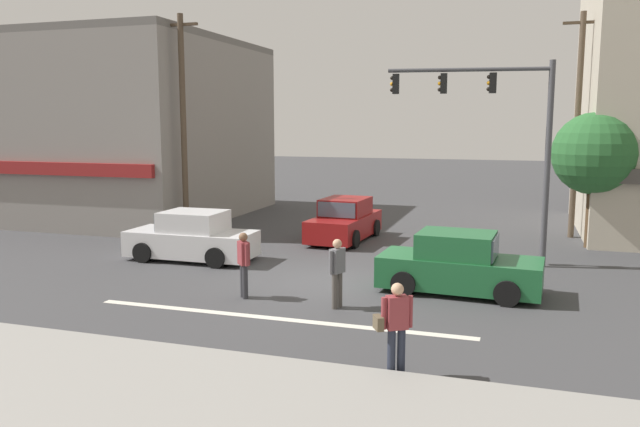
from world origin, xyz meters
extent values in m
plane|color=#3D3D3F|center=(0.00, 0.00, 0.00)|extent=(120.00, 120.00, 0.00)
cube|color=silver|center=(0.00, -3.50, 0.00)|extent=(9.00, 0.24, 0.01)
cube|color=gray|center=(0.00, -8.50, 0.08)|extent=(40.00, 5.00, 0.16)
cube|color=gray|center=(-13.52, 9.50, 3.92)|extent=(12.20, 11.11, 7.84)
cube|color=maroon|center=(-13.52, 3.84, 2.60)|extent=(11.59, 0.24, 0.50)
cube|color=#635F5B|center=(-13.52, 9.50, 7.99)|extent=(12.20, 11.11, 0.30)
cylinder|color=#4C3823|center=(7.57, 7.41, 1.12)|extent=(0.32, 0.32, 2.25)
sphere|color=#28602D|center=(7.57, 7.41, 3.32)|extent=(2.85, 2.85, 2.85)
cylinder|color=brown|center=(-7.04, 4.92, 4.18)|extent=(0.22, 0.22, 8.35)
cube|color=#473828|center=(-7.04, 4.92, 7.95)|extent=(1.40, 0.12, 0.10)
cylinder|color=brown|center=(7.11, 9.33, 4.21)|extent=(0.22, 0.22, 8.42)
cube|color=#473828|center=(7.11, 9.33, 8.02)|extent=(1.40, 0.12, 0.10)
cylinder|color=#47474C|center=(5.91, 3.75, 3.10)|extent=(0.18, 0.18, 6.20)
cylinder|color=#47474C|center=(3.53, 3.42, 5.95)|extent=(4.77, 0.76, 0.12)
cube|color=black|center=(4.24, 3.52, 5.55)|extent=(0.23, 0.26, 0.60)
sphere|color=black|center=(4.13, 3.50, 5.73)|extent=(0.12, 0.12, 0.12)
sphere|color=orange|center=(4.13, 3.50, 5.55)|extent=(0.12, 0.12, 0.12)
sphere|color=black|center=(4.13, 3.50, 5.37)|extent=(0.12, 0.12, 0.12)
cube|color=black|center=(2.82, 3.33, 5.55)|extent=(0.23, 0.26, 0.60)
sphere|color=black|center=(2.70, 3.31, 5.73)|extent=(0.12, 0.12, 0.12)
sphere|color=orange|center=(2.70, 3.31, 5.55)|extent=(0.12, 0.12, 0.12)
sphere|color=black|center=(2.70, 3.31, 5.37)|extent=(0.12, 0.12, 0.12)
cube|color=black|center=(1.39, 3.13, 5.55)|extent=(0.23, 0.26, 0.60)
sphere|color=black|center=(1.27, 3.12, 5.73)|extent=(0.12, 0.12, 0.12)
sphere|color=orange|center=(1.27, 3.12, 5.55)|extent=(0.12, 0.12, 0.12)
sphere|color=black|center=(1.27, 3.12, 5.37)|extent=(0.12, 0.12, 0.12)
cube|color=#1E6033|center=(3.75, -0.01, 0.54)|extent=(4.20, 1.96, 0.80)
cube|color=#1E6033|center=(3.65, 0.00, 1.26)|extent=(2.00, 1.68, 0.64)
cube|color=#475666|center=(4.61, -0.07, 1.26)|extent=(0.15, 1.44, 0.54)
cylinder|color=black|center=(5.07, 0.76, 0.32)|extent=(0.65, 0.22, 0.64)
cylinder|color=black|center=(4.96, -0.94, 0.32)|extent=(0.65, 0.22, 0.64)
cylinder|color=black|center=(2.53, 0.92, 0.32)|extent=(0.65, 0.22, 0.64)
cylinder|color=black|center=(2.42, -0.78, 0.32)|extent=(0.65, 0.22, 0.64)
cube|color=silver|center=(-4.82, 1.36, 0.54)|extent=(4.11, 1.72, 0.80)
cube|color=silver|center=(-4.72, 1.36, 1.26)|extent=(1.91, 1.57, 0.64)
cube|color=#475666|center=(-5.69, 1.36, 1.26)|extent=(0.07, 1.44, 0.54)
cylinder|color=black|center=(-6.09, 0.51, 0.32)|extent=(0.64, 0.18, 0.64)
cylinder|color=black|center=(-6.10, 2.21, 0.32)|extent=(0.64, 0.18, 0.64)
cylinder|color=black|center=(-3.55, 0.52, 0.32)|extent=(0.64, 0.18, 0.64)
cylinder|color=black|center=(-3.56, 2.22, 0.32)|extent=(0.64, 0.18, 0.64)
cube|color=maroon|center=(-1.04, 6.11, 0.54)|extent=(1.99, 4.21, 0.80)
cube|color=maroon|center=(-1.04, 6.21, 1.26)|extent=(1.69, 2.01, 0.64)
cube|color=#475666|center=(-1.11, 5.24, 1.26)|extent=(1.44, 0.16, 0.54)
cylinder|color=black|center=(-0.29, 4.78, 0.32)|extent=(0.23, 0.65, 0.64)
cylinder|color=black|center=(-1.98, 4.91, 0.32)|extent=(0.23, 0.65, 0.64)
cylinder|color=black|center=(-0.10, 7.32, 0.32)|extent=(0.23, 0.65, 0.64)
cylinder|color=black|center=(-1.80, 7.44, 0.32)|extent=(0.23, 0.65, 0.64)
cylinder|color=#232838|center=(3.29, -5.81, 0.43)|extent=(0.14, 0.14, 0.86)
cylinder|color=#232838|center=(3.13, -5.90, 0.43)|extent=(0.14, 0.14, 0.86)
cube|color=maroon|center=(3.21, -5.86, 1.15)|extent=(0.42, 0.37, 0.58)
sphere|color=tan|center=(3.21, -5.86, 1.56)|extent=(0.22, 0.22, 0.22)
cylinder|color=maroon|center=(3.42, -5.74, 1.15)|extent=(0.09, 0.09, 0.56)
cylinder|color=maroon|center=(3.00, -5.98, 1.15)|extent=(0.09, 0.09, 0.56)
cube|color=brown|center=(2.91, -5.98, 0.98)|extent=(0.25, 0.30, 0.24)
cylinder|color=#333338|center=(-1.43, -2.10, 0.43)|extent=(0.14, 0.14, 0.86)
cylinder|color=#333338|center=(-1.31, -2.23, 0.43)|extent=(0.14, 0.14, 0.86)
cube|color=maroon|center=(-1.37, -2.17, 1.15)|extent=(0.41, 0.41, 0.58)
sphere|color=brown|center=(-1.37, -2.17, 1.56)|extent=(0.22, 0.22, 0.22)
cylinder|color=maroon|center=(-1.53, -1.99, 1.15)|extent=(0.09, 0.09, 0.56)
cylinder|color=maroon|center=(-1.20, -2.34, 1.15)|extent=(0.09, 0.09, 0.56)
cylinder|color=#4C4742|center=(1.14, -2.20, 0.43)|extent=(0.14, 0.14, 0.86)
cylinder|color=#4C4742|center=(1.07, -2.37, 0.43)|extent=(0.14, 0.14, 0.86)
cube|color=slate|center=(1.11, -2.29, 1.15)|extent=(0.34, 0.42, 0.58)
sphere|color=tan|center=(1.11, -2.29, 1.56)|extent=(0.22, 0.22, 0.22)
cylinder|color=slate|center=(1.20, -2.07, 1.15)|extent=(0.09, 0.09, 0.56)
cylinder|color=slate|center=(1.01, -2.51, 1.15)|extent=(0.09, 0.09, 0.56)
camera|label=1|loc=(5.10, -16.11, 4.39)|focal=35.00mm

